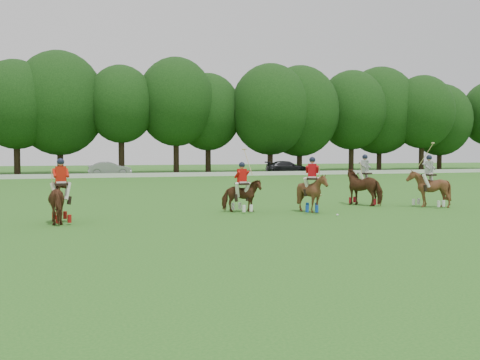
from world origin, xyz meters
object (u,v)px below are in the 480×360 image
object	(u,v)px
polo_stripe_a	(365,187)
polo_stripe_b	(429,188)
polo_red_a	(61,200)
polo_red_b	(242,195)
polo_ball	(337,215)
car_mid	(110,169)
polo_red_c	(312,192)
car_right	(287,167)

from	to	relation	value
polo_stripe_a	polo_stripe_b	size ratio (longest dim) A/B	0.83
polo_red_a	polo_stripe_a	world-z (taller)	polo_stripe_a
polo_red_b	polo_stripe_b	world-z (taller)	polo_stripe_b
polo_stripe_a	polo_ball	size ratio (longest dim) A/B	27.25
polo_red_a	polo_red_b	distance (m)	7.40
car_mid	polo_red_c	distance (m)	39.35
car_mid	polo_stripe_b	size ratio (longest dim) A/B	1.55
polo_red_a	polo_stripe_b	world-z (taller)	polo_stripe_b
polo_stripe_a	polo_ball	world-z (taller)	polo_stripe_a
car_right	polo_stripe_b	distance (m)	39.85
polo_stripe_b	car_mid	bearing A→B (deg)	106.48
car_mid	polo_stripe_a	world-z (taller)	polo_stripe_a
car_mid	polo_red_c	size ratio (longest dim) A/B	1.95
car_right	polo_ball	xyz separation A→B (m)	(-15.08, -40.44, -0.70)
polo_stripe_b	polo_ball	size ratio (longest dim) A/B	33.01
car_mid	polo_red_b	distance (m)	38.07
car_mid	polo_stripe_a	size ratio (longest dim) A/B	1.88
car_right	polo_red_c	bearing A→B (deg)	163.92
polo_stripe_a	polo_red_c	bearing A→B (deg)	-151.26
polo_red_a	polo_ball	distance (m)	10.62
polo_red_c	polo_stripe_a	distance (m)	4.34
polo_red_c	polo_ball	bearing A→B (deg)	-73.81
car_mid	polo_stripe_b	distance (m)	40.38
polo_red_c	polo_stripe_a	size ratio (longest dim) A/B	0.96
car_mid	polo_stripe_a	bearing A→B (deg)	-164.88
polo_red_b	polo_stripe_b	bearing A→B (deg)	-4.73
car_mid	polo_red_a	size ratio (longest dim) A/B	1.97
polo_red_b	polo_red_c	size ratio (longest dim) A/B	1.14
polo_stripe_b	polo_stripe_a	bearing A→B (deg)	141.36
car_right	polo_red_a	xyz separation A→B (m)	(-25.60, -39.25, 0.10)
polo_stripe_a	polo_ball	bearing A→B (deg)	-133.72
car_right	polo_ball	size ratio (longest dim) A/B	57.13
polo_stripe_a	polo_stripe_b	distance (m)	2.92
polo_red_a	polo_red_c	bearing A→B (deg)	1.55
car_mid	polo_ball	world-z (taller)	car_mid
polo_red_a	polo_stripe_a	size ratio (longest dim) A/B	0.95
car_right	polo_red_a	world-z (taller)	polo_red_a
car_mid	polo_stripe_b	bearing A→B (deg)	-162.36
polo_red_a	polo_red_b	world-z (taller)	polo_red_b
car_right	polo_red_c	distance (m)	41.95
polo_stripe_a	polo_ball	distance (m)	4.98
polo_ball	car_mid	bearing A→B (deg)	98.15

